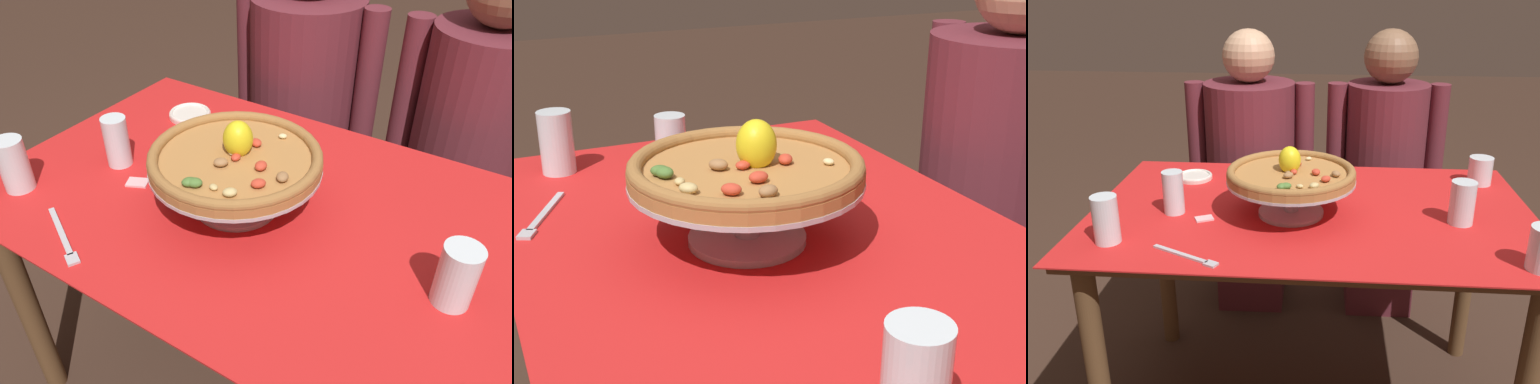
{
  "view_description": "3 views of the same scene",
  "coord_description": "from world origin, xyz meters",
  "views": [
    {
      "loc": [
        0.46,
        -0.77,
        1.43
      ],
      "look_at": [
        -0.0,
        -0.05,
        0.8
      ],
      "focal_mm": 35.22,
      "sensor_mm": 36.0,
      "label": 1
    },
    {
      "loc": [
        0.88,
        -0.44,
        1.23
      ],
      "look_at": [
        -0.12,
        0.03,
        0.79
      ],
      "focal_mm": 49.14,
      "sensor_mm": 36.0,
      "label": 2
    },
    {
      "loc": [
        0.04,
        -1.49,
        1.38
      ],
      "look_at": [
        -0.08,
        -0.03,
        0.8
      ],
      "focal_mm": 38.08,
      "sensor_mm": 36.0,
      "label": 3
    }
  ],
  "objects": [
    {
      "name": "water_glass_front_left",
      "position": [
        -0.52,
        -0.26,
        0.8
      ],
      "size": [
        0.07,
        0.07,
        0.13
      ],
      "color": "silver",
      "rests_on": "dining_table"
    },
    {
      "name": "dining_table",
      "position": [
        0.0,
        0.0,
        0.63
      ],
      "size": [
        1.31,
        0.82,
        0.74
      ],
      "color": "brown",
      "rests_on": "ground"
    },
    {
      "name": "water_glass_back_right",
      "position": [
        0.55,
        0.26,
        0.78
      ],
      "size": [
        0.08,
        0.08,
        0.09
      ],
      "color": "white",
      "rests_on": "dining_table"
    },
    {
      "name": "diner_right",
      "position": [
        0.28,
        0.71,
        0.58
      ],
      "size": [
        0.49,
        0.34,
        1.2
      ],
      "color": "maroon",
      "rests_on": "ground"
    },
    {
      "name": "side_plate",
      "position": [
        -0.41,
        0.23,
        0.75
      ],
      "size": [
        0.12,
        0.12,
        0.02
      ],
      "color": "silver",
      "rests_on": "dining_table"
    },
    {
      "name": "water_glass_side_right",
      "position": [
        0.42,
        -0.06,
        0.79
      ],
      "size": [
        0.07,
        0.07,
        0.12
      ],
      "color": "silver",
      "rests_on": "dining_table"
    },
    {
      "name": "dinner_fork",
      "position": [
        -0.29,
        -0.33,
        0.74
      ],
      "size": [
        0.19,
        0.11,
        0.01
      ],
      "color": "#B7B7C1",
      "rests_on": "dining_table"
    },
    {
      "name": "pizza_stand",
      "position": [
        -0.06,
        -0.04,
        0.81
      ],
      "size": [
        0.37,
        0.37,
        0.11
      ],
      "color": "#B7B7C1",
      "rests_on": "dining_table"
    },
    {
      "name": "diner_left",
      "position": [
        -0.28,
        0.7,
        0.6
      ],
      "size": [
        0.53,
        0.38,
        1.2
      ],
      "color": "maroon",
      "rests_on": "ground"
    },
    {
      "name": "sugar_packet",
      "position": [
        -0.3,
        -0.1,
        0.74
      ],
      "size": [
        0.06,
        0.05,
        0.0
      ],
      "primitive_type": "cube",
      "rotation": [
        0.0,
        0.0,
        0.44
      ],
      "color": "beige",
      "rests_on": "dining_table"
    },
    {
      "name": "water_glass_side_left",
      "position": [
        -0.4,
        -0.06,
        0.79
      ],
      "size": [
        0.06,
        0.06,
        0.13
      ],
      "color": "silver",
      "rests_on": "dining_table"
    },
    {
      "name": "pizza",
      "position": [
        -0.06,
        -0.04,
        0.87
      ],
      "size": [
        0.37,
        0.37,
        0.09
      ],
      "color": "#AD753D",
      "rests_on": "pizza_stand"
    }
  ]
}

